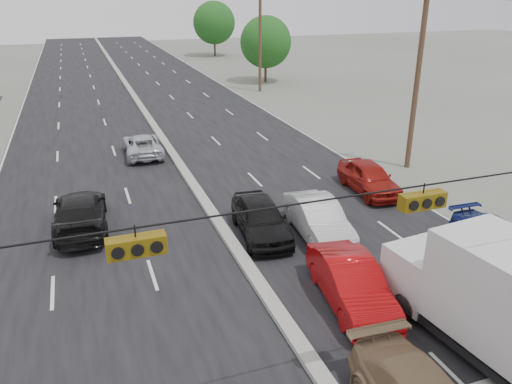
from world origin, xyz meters
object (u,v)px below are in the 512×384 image
queue_car_d (498,238)px  queue_car_e (369,178)px  red_sedan (351,283)px  queue_car_a (261,218)px  tree_right_mid (266,42)px  oncoming_far (142,145)px  utility_pole_right_b (417,79)px  oncoming_near (80,213)px  queue_car_b (318,219)px  utility_pole_right_c (260,39)px  tree_right_far (214,23)px  box_truck (501,302)px

queue_car_d → queue_car_e: bearing=102.1°
red_sedan → queue_car_a: size_ratio=1.01×
tree_right_mid → red_sedan: size_ratio=1.52×
oncoming_far → queue_car_d: bearing=125.0°
tree_right_mid → utility_pole_right_b: bearing=-94.8°
queue_car_d → red_sedan: bearing=-169.6°
queue_car_e → oncoming_far: bearing=138.6°
utility_pole_right_b → oncoming_near: size_ratio=1.87×
queue_car_d → queue_car_e: (-1.34, 7.23, 0.15)m
queue_car_a → oncoming_far: size_ratio=0.98×
red_sedan → queue_car_e: (5.80, 8.32, 0.00)m
queue_car_a → queue_car_b: size_ratio=0.98×
utility_pole_right_c → tree_right_mid: size_ratio=1.40×
queue_car_a → oncoming_near: 7.75m
queue_car_a → oncoming_near: (-7.06, 3.18, -0.02)m
utility_pole_right_b → utility_pole_right_c: same height
queue_car_a → queue_car_e: (6.86, 2.72, -0.02)m
tree_right_mid → queue_car_d: size_ratio=1.66×
tree_right_far → queue_car_b: bearing=-101.4°
queue_car_b → queue_car_e: 5.85m
oncoming_near → oncoming_far: size_ratio=1.13×
queue_car_d → oncoming_near: bearing=154.9°
queue_car_b → box_truck: bearing=-76.0°
box_truck → oncoming_near: bearing=124.5°
queue_car_b → utility_pole_right_b: bearing=39.8°
red_sedan → oncoming_near: bearing=140.4°
queue_car_a → oncoming_near: queue_car_a is taller
queue_car_b → oncoming_far: (-5.36, 13.66, -0.12)m
tree_right_mid → queue_car_e: size_ratio=1.57×
queue_car_a → oncoming_far: bearing=109.3°
red_sedan → utility_pole_right_b: bearing=55.2°
utility_pole_right_b → queue_car_b: (-8.87, -6.21, -4.33)m
queue_car_b → utility_pole_right_c: bearing=79.0°
red_sedan → queue_car_d: bearing=16.3°
queue_car_d → queue_car_e: 7.36m
tree_right_far → queue_car_d: bearing=-95.6°
box_truck → oncoming_far: bearing=100.7°
utility_pole_right_b → tree_right_mid: 30.11m
box_truck → queue_car_b: bearing=92.9°
utility_pole_right_b → queue_car_a: (-11.10, -5.36, -4.32)m
queue_car_a → queue_car_d: bearing=-23.3°
queue_car_b → queue_car_e: queue_car_b is taller
utility_pole_right_b → utility_pole_right_c: (0.00, 25.00, 0.00)m
tree_right_mid → queue_car_a: (-13.60, -35.36, -3.54)m
tree_right_mid → oncoming_near: tree_right_mid is taller
queue_car_e → queue_car_a: bearing=-154.5°
tree_right_far → utility_pole_right_c: bearing=-96.7°
box_truck → queue_car_b: size_ratio=1.48×
utility_pole_right_c → queue_car_b: (-8.87, -31.21, -4.33)m
red_sedan → oncoming_far: red_sedan is taller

